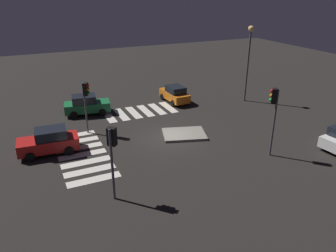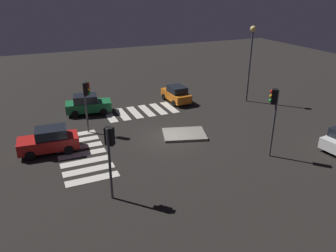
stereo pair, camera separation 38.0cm
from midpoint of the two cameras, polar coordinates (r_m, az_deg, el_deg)
ground_plane at (r=24.74m, az=-0.44°, el=-2.13°), size 80.00×80.00×0.00m
traffic_island at (r=25.22m, az=2.40°, el=-1.42°), size 3.78×3.25×0.18m
car_green at (r=30.13m, az=-14.35°, el=3.59°), size 4.17×2.34×1.74m
car_red at (r=23.76m, az=-20.44°, el=-2.52°), size 4.11×2.09×1.75m
car_orange at (r=32.40m, az=0.84°, el=5.59°), size 1.90×3.81×1.63m
traffic_light_west at (r=21.97m, az=17.49°, el=3.38°), size 0.54×0.54×4.67m
traffic_light_east at (r=25.37m, az=-14.52°, el=5.16°), size 0.53×0.54×4.02m
traffic_light_north at (r=16.90m, az=-10.33°, el=-3.43°), size 0.54×0.54×4.09m
street_lamp at (r=32.61m, az=13.61°, el=12.66°), size 0.56×0.56×7.26m
crosswalk_near at (r=30.10m, az=-5.31°, el=2.50°), size 6.45×3.20×0.02m
crosswalk_side at (r=23.15m, az=-15.11°, el=-4.84°), size 3.20×7.60×0.02m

